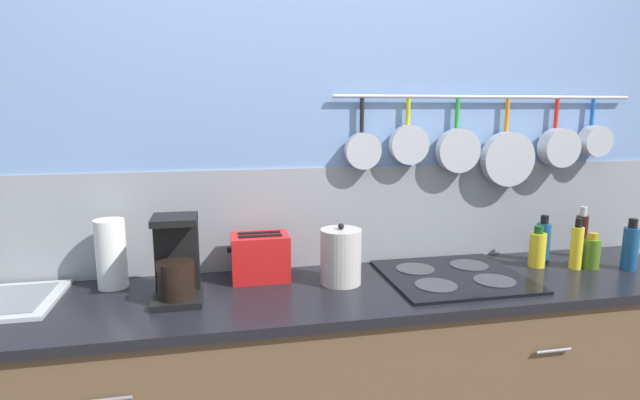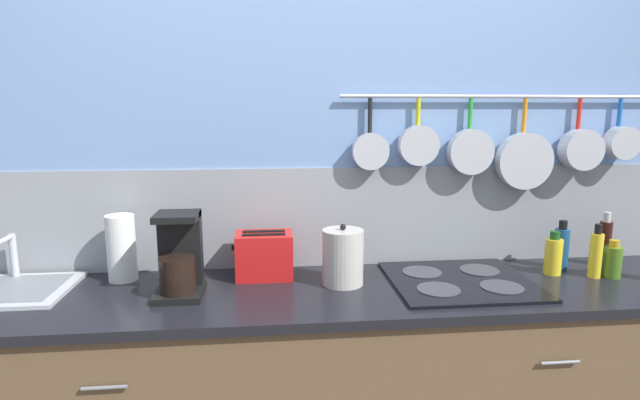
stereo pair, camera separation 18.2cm
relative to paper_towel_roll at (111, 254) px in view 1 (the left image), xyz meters
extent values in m
cube|color=#7293C6|center=(0.82, 0.14, 0.28)|extent=(7.20, 0.06, 2.60)
cube|color=gray|center=(0.82, 0.14, 0.08)|extent=(7.20, 0.07, 0.43)
cylinder|color=#B7BABF|center=(1.59, 0.09, 0.59)|extent=(1.42, 0.02, 0.02)
cylinder|color=black|center=(1.01, 0.09, 0.52)|extent=(0.02, 0.02, 0.14)
cylinder|color=#B7BABF|center=(1.01, 0.07, 0.37)|extent=(0.15, 0.04, 0.15)
cylinder|color=gold|center=(1.22, 0.09, 0.53)|extent=(0.02, 0.02, 0.11)
cylinder|color=#B7BABF|center=(1.22, 0.06, 0.39)|extent=(0.17, 0.04, 0.17)
cylinder|color=green|center=(1.44, 0.09, 0.52)|extent=(0.02, 0.02, 0.13)
cylinder|color=#B7BABF|center=(1.44, 0.06, 0.36)|extent=(0.19, 0.05, 0.19)
cylinder|color=orange|center=(1.68, 0.09, 0.52)|extent=(0.02, 0.02, 0.14)
cylinder|color=#B7BABF|center=(1.68, 0.06, 0.32)|extent=(0.24, 0.05, 0.24)
cylinder|color=red|center=(1.93, 0.09, 0.52)|extent=(0.02, 0.02, 0.13)
cylinder|color=#B7BABF|center=(1.93, 0.05, 0.37)|extent=(0.18, 0.07, 0.18)
cylinder|color=#1959B2|center=(2.12, 0.09, 0.53)|extent=(0.02, 0.02, 0.12)
cylinder|color=#B7BABF|center=(2.12, 0.05, 0.40)|extent=(0.14, 0.07, 0.14)
cube|color=brown|center=(0.82, -0.19, -0.59)|extent=(3.03, 0.55, 0.85)
cylinder|color=slate|center=(0.06, -0.48, -0.32)|extent=(0.14, 0.01, 0.01)
cylinder|color=slate|center=(1.58, -0.48, -0.32)|extent=(0.14, 0.01, 0.01)
cube|color=black|center=(0.82, -0.19, -0.15)|extent=(3.07, 0.59, 0.03)
cylinder|color=white|center=(0.00, 0.00, 0.00)|extent=(0.11, 0.11, 0.27)
cube|color=black|center=(0.25, -0.19, -0.12)|extent=(0.17, 0.21, 0.02)
cube|color=black|center=(0.25, -0.13, 0.02)|extent=(0.15, 0.07, 0.30)
cylinder|color=black|center=(0.25, -0.22, -0.04)|extent=(0.13, 0.13, 0.13)
cube|color=black|center=(0.25, -0.17, 0.16)|extent=(0.15, 0.15, 0.02)
cube|color=red|center=(0.56, -0.02, -0.04)|extent=(0.23, 0.16, 0.18)
cube|color=black|center=(0.56, -0.05, 0.05)|extent=(0.17, 0.03, 0.00)
cube|color=black|center=(0.56, 0.01, 0.05)|extent=(0.17, 0.03, 0.00)
cube|color=black|center=(0.44, -0.02, 0.00)|extent=(0.02, 0.02, 0.02)
cylinder|color=beige|center=(0.87, -0.13, -0.02)|extent=(0.16, 0.16, 0.22)
sphere|color=black|center=(0.87, -0.13, 0.10)|extent=(0.02, 0.02, 0.02)
cube|color=black|center=(1.33, -0.17, -0.13)|extent=(0.55, 0.51, 0.01)
cylinder|color=#38383D|center=(1.21, -0.27, -0.12)|extent=(0.16, 0.16, 0.00)
cylinder|color=#38383D|center=(1.45, -0.27, -0.12)|extent=(0.16, 0.16, 0.00)
cylinder|color=#38383D|center=(1.21, -0.07, -0.12)|extent=(0.16, 0.16, 0.00)
cylinder|color=#38383D|center=(1.45, -0.07, -0.12)|extent=(0.16, 0.16, 0.00)
cylinder|color=yellow|center=(1.75, -0.11, -0.06)|extent=(0.07, 0.07, 0.15)
cylinder|color=#194C19|center=(1.75, -0.11, 0.03)|extent=(0.04, 0.04, 0.03)
cylinder|color=navy|center=(1.83, -0.03, -0.05)|extent=(0.06, 0.06, 0.17)
cylinder|color=black|center=(1.83, -0.03, 0.06)|extent=(0.03, 0.03, 0.04)
cylinder|color=yellow|center=(1.90, -0.16, -0.04)|extent=(0.05, 0.05, 0.18)
cylinder|color=black|center=(1.90, -0.16, 0.07)|extent=(0.03, 0.03, 0.04)
cylinder|color=#4C721E|center=(1.97, -0.17, -0.07)|extent=(0.07, 0.07, 0.13)
cylinder|color=#B28C19|center=(1.97, -0.17, 0.01)|extent=(0.04, 0.04, 0.03)
cylinder|color=#33140F|center=(2.04, -0.01, -0.04)|extent=(0.05, 0.05, 0.19)
cylinder|color=beige|center=(2.04, -0.01, 0.08)|extent=(0.03, 0.03, 0.04)
cylinder|color=navy|center=(2.11, -0.22, -0.04)|extent=(0.06, 0.06, 0.18)
cylinder|color=black|center=(2.11, -0.22, 0.07)|extent=(0.04, 0.04, 0.04)
camera|label=1|loc=(0.40, -1.95, 0.54)|focal=28.00mm
camera|label=2|loc=(0.58, -1.98, 0.54)|focal=28.00mm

